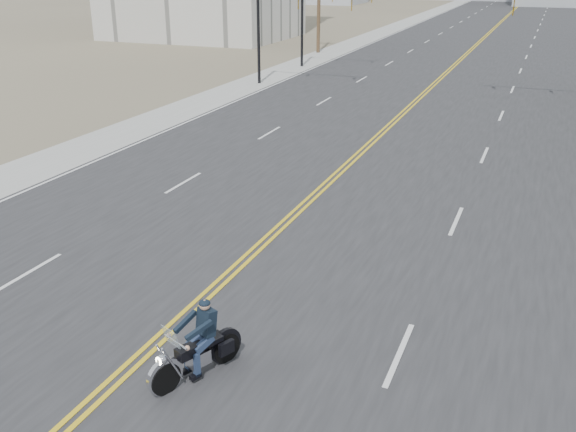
{
  "coord_description": "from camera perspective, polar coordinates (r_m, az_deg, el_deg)",
  "views": [
    {
      "loc": [
        7.14,
        -7.51,
        7.76
      ],
      "look_at": [
        1.35,
        6.74,
        1.6
      ],
      "focal_mm": 40.0,
      "sensor_mm": 36.0,
      "label": 1
    }
  ],
  "objects": [
    {
      "name": "traffic_mast_far",
      "position": [
        50.36,
        3.17,
        18.51
      ],
      "size": [
        6.1,
        0.26,
        7.0
      ],
      "color": "black",
      "rests_on": "ground"
    },
    {
      "name": "motorcyclist",
      "position": [
        12.9,
        -8.26,
        -10.99
      ],
      "size": [
        1.64,
        2.27,
        1.63
      ],
      "primitive_type": null,
      "rotation": [
        0.0,
        0.0,
        2.74
      ],
      "color": "black",
      "rests_on": "ground"
    },
    {
      "name": "ground_plane",
      "position": [
        12.94,
        -17.74,
        -16.23
      ],
      "size": [
        400.0,
        400.0,
        0.0
      ],
      "primitive_type": "plane",
      "color": "#776D56",
      "rests_on": "ground"
    },
    {
      "name": "traffic_mast_left",
      "position": [
        42.76,
        -0.09,
        18.04
      ],
      "size": [
        7.1,
        0.26,
        7.0
      ],
      "color": "black",
      "rests_on": "ground"
    },
    {
      "name": "road",
      "position": [
        78.22,
        17.38,
        15.2
      ],
      "size": [
        20.0,
        200.0,
        0.01
      ],
      "primitive_type": "cube",
      "color": "#303033",
      "rests_on": "ground"
    },
    {
      "name": "sidewalk_left",
      "position": [
        80.09,
        8.89,
        16.03
      ],
      "size": [
        3.0,
        200.0,
        0.01
      ],
      "primitive_type": "cube",
      "color": "#A5A5A0",
      "rests_on": "ground"
    }
  ]
}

